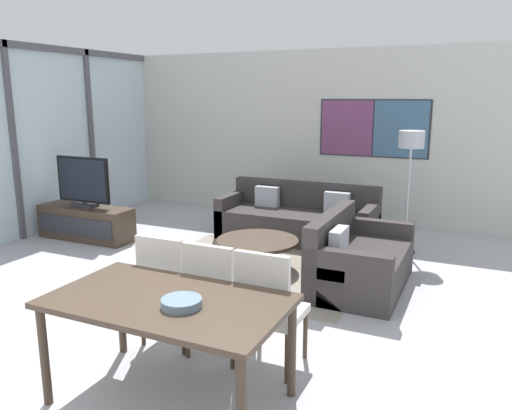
# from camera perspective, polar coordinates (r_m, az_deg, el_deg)

# --- Properties ---
(wall_back) EXTENTS (7.93, 0.09, 2.80)m
(wall_back) POSITION_cam_1_polar(r_m,az_deg,el_deg) (8.50, 6.92, 7.90)
(wall_back) COLOR silver
(wall_back) RESTS_ON ground_plane
(window_wall_left) EXTENTS (0.07, 6.17, 2.80)m
(window_wall_left) POSITION_cam_1_polar(r_m,az_deg,el_deg) (7.89, -26.20, 7.33)
(window_wall_left) COLOR silver
(window_wall_left) RESTS_ON ground_plane
(area_rug) EXTENTS (2.58, 2.15, 0.01)m
(area_rug) POSITION_cam_1_polar(r_m,az_deg,el_deg) (6.11, 0.16, -7.25)
(area_rug) COLOR gray
(area_rug) RESTS_ON ground_plane
(tv_console) EXTENTS (1.45, 0.46, 0.48)m
(tv_console) POSITION_cam_1_polar(r_m,az_deg,el_deg) (7.69, -18.84, -1.94)
(tv_console) COLOR #423326
(tv_console) RESTS_ON ground_plane
(television) EXTENTS (0.91, 0.20, 0.72)m
(television) POSITION_cam_1_polar(r_m,az_deg,el_deg) (7.57, -19.15, 2.42)
(television) COLOR #2D2D33
(television) RESTS_ON tv_console
(sofa_main) EXTENTS (2.25, 0.88, 0.80)m
(sofa_main) POSITION_cam_1_polar(r_m,az_deg,el_deg) (7.31, 4.88, -1.80)
(sofa_main) COLOR #383333
(sofa_main) RESTS_ON ground_plane
(sofa_side) EXTENTS (0.88, 1.50, 0.80)m
(sofa_side) POSITION_cam_1_polar(r_m,az_deg,el_deg) (5.61, 11.25, -6.43)
(sofa_side) COLOR #383333
(sofa_side) RESTS_ON ground_plane
(coffee_table) EXTENTS (0.99, 0.99, 0.37)m
(coffee_table) POSITION_cam_1_polar(r_m,az_deg,el_deg) (6.02, 0.17, -4.79)
(coffee_table) COLOR #423326
(coffee_table) RESTS_ON ground_plane
(dining_table) EXTENTS (1.59, 0.90, 0.75)m
(dining_table) POSITION_cam_1_polar(r_m,az_deg,el_deg) (3.43, -10.03, -11.63)
(dining_table) COLOR #423326
(dining_table) RESTS_ON ground_plane
(dining_chair_left) EXTENTS (0.46, 0.46, 0.97)m
(dining_chair_left) POSITION_cam_1_polar(r_m,az_deg,el_deg) (4.23, -9.91, -8.96)
(dining_chair_left) COLOR beige
(dining_chair_left) RESTS_ON ground_plane
(dining_chair_centre) EXTENTS (0.46, 0.46, 0.97)m
(dining_chair_centre) POSITION_cam_1_polar(r_m,az_deg,el_deg) (3.99, -4.61, -10.15)
(dining_chair_centre) COLOR beige
(dining_chair_centre) RESTS_ON ground_plane
(dining_chair_right) EXTENTS (0.46, 0.46, 0.97)m
(dining_chair_right) POSITION_cam_1_polar(r_m,az_deg,el_deg) (3.80, 1.40, -11.34)
(dining_chair_right) COLOR beige
(dining_chair_right) RESTS_ON ground_plane
(fruit_bowl) EXTENTS (0.26, 0.26, 0.05)m
(fruit_bowl) POSITION_cam_1_polar(r_m,az_deg,el_deg) (3.25, -8.51, -10.92)
(fruit_bowl) COLOR slate
(fruit_bowl) RESTS_ON dining_table
(floor_lamp) EXTENTS (0.32, 0.32, 1.62)m
(floor_lamp) POSITION_cam_1_polar(r_m,az_deg,el_deg) (6.74, 17.28, 5.95)
(floor_lamp) COLOR #2D2D33
(floor_lamp) RESTS_ON ground_plane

